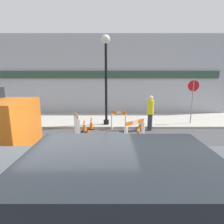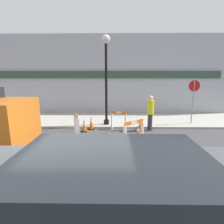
% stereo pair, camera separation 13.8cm
% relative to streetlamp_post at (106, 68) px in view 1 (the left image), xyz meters
% --- Properties ---
extents(ground_plane, '(60.00, 60.00, 0.00)m').
position_rel_streetlamp_post_xyz_m(ground_plane, '(-0.38, -5.01, -3.10)').
color(ground_plane, '#424244').
extents(sidewalk_slab, '(18.00, 3.61, 0.10)m').
position_rel_streetlamp_post_xyz_m(sidewalk_slab, '(-0.38, 1.30, -3.05)').
color(sidewalk_slab, '#ADA89E').
rests_on(sidewalk_slab, ground_plane).
extents(storefront_facade, '(18.00, 0.22, 5.50)m').
position_rel_streetlamp_post_xyz_m(storefront_facade, '(-0.38, 3.18, -0.35)').
color(storefront_facade, '#A3A8B2').
rests_on(storefront_facade, ground_plane).
extents(streetlamp_post, '(0.44, 0.44, 4.62)m').
position_rel_streetlamp_post_xyz_m(streetlamp_post, '(0.00, 0.00, 0.00)').
color(streetlamp_post, black).
rests_on(streetlamp_post, sidewalk_slab).
extents(stop_sign, '(0.60, 0.06, 2.38)m').
position_rel_streetlamp_post_xyz_m(stop_sign, '(4.72, 0.23, -1.41)').
color(stop_sign, gray).
rests_on(stop_sign, sidewalk_slab).
extents(barricade_0, '(0.42, 0.92, 1.08)m').
position_rel_streetlamp_post_xyz_m(barricade_0, '(-1.24, -1.85, -2.51)').
color(barricade_0, white).
rests_on(barricade_0, ground_plane).
extents(barricade_1, '(0.85, 0.72, 1.05)m').
position_rel_streetlamp_post_xyz_m(barricade_1, '(1.18, -2.88, -2.52)').
color(barricade_1, white).
rests_on(barricade_1, ground_plane).
extents(barricade_2, '(0.79, 0.39, 0.96)m').
position_rel_streetlamp_post_xyz_m(barricade_2, '(0.66, -0.66, -2.59)').
color(barricade_2, white).
rests_on(barricade_2, ground_plane).
extents(traffic_cone_0, '(0.30, 0.30, 0.66)m').
position_rel_streetlamp_post_xyz_m(traffic_cone_0, '(-1.05, -1.01, -2.79)').
color(traffic_cone_0, black).
rests_on(traffic_cone_0, ground_plane).
extents(traffic_cone_1, '(0.30, 0.30, 0.69)m').
position_rel_streetlamp_post_xyz_m(traffic_cone_1, '(0.14, -2.96, -2.77)').
color(traffic_cone_1, black).
rests_on(traffic_cone_1, ground_plane).
extents(traffic_cone_2, '(0.30, 0.30, 0.71)m').
position_rel_streetlamp_post_xyz_m(traffic_cone_2, '(-0.75, -0.61, -2.76)').
color(traffic_cone_2, black).
rests_on(traffic_cone_2, ground_plane).
extents(traffic_cone_3, '(0.30, 0.30, 0.62)m').
position_rel_streetlamp_post_xyz_m(traffic_cone_3, '(1.48, -1.87, -2.80)').
color(traffic_cone_3, black).
rests_on(traffic_cone_3, ground_plane).
extents(traffic_cone_4, '(0.30, 0.30, 0.53)m').
position_rel_streetlamp_post_xyz_m(traffic_cone_4, '(1.77, -0.61, -2.85)').
color(traffic_cone_4, black).
rests_on(traffic_cone_4, ground_plane).
extents(traffic_cone_5, '(0.30, 0.30, 0.65)m').
position_rel_streetlamp_post_xyz_m(traffic_cone_5, '(-0.64, -2.65, -2.79)').
color(traffic_cone_5, black).
rests_on(traffic_cone_5, ground_plane).
extents(person_worker, '(0.43, 0.43, 1.76)m').
position_rel_streetlamp_post_xyz_m(person_worker, '(2.22, -0.76, -2.15)').
color(person_worker, '#33333D').
rests_on(person_worker, ground_plane).
extents(parked_car_1, '(4.50, 2.02, 1.71)m').
position_rel_streetlamp_post_xyz_m(parked_car_1, '(0.42, -7.24, -2.14)').
color(parked_car_1, '#4C5156').
rests_on(parked_car_1, ground_plane).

